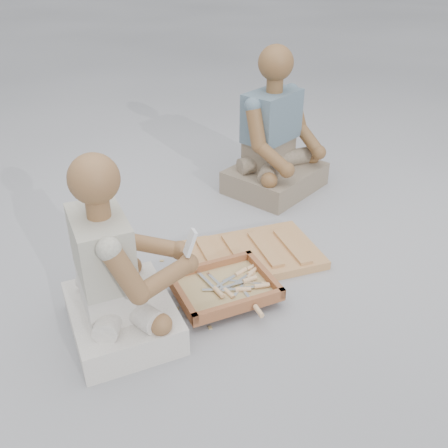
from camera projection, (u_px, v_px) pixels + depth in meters
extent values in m
plane|color=#A3A3A8|center=(248.00, 301.00, 2.29)|extent=(60.00, 60.00, 0.00)
cube|color=#A3753F|center=(252.00, 255.00, 2.58)|extent=(0.73, 0.55, 0.04)
cube|color=brown|center=(224.00, 290.00, 2.28)|extent=(0.52, 0.45, 0.01)
cube|color=brown|center=(210.00, 266.00, 2.40)|extent=(0.43, 0.14, 0.04)
cube|color=brown|center=(240.00, 306.00, 2.14)|extent=(0.43, 0.14, 0.04)
cube|color=brown|center=(264.00, 273.00, 2.34)|extent=(0.11, 0.35, 0.04)
cube|color=brown|center=(181.00, 296.00, 2.19)|extent=(0.11, 0.35, 0.04)
cube|color=tan|center=(224.00, 288.00, 2.28)|extent=(0.45, 0.39, 0.01)
cube|color=silver|center=(248.00, 296.00, 2.21)|extent=(0.05, 0.15, 0.00)
cylinder|color=tan|center=(259.00, 311.00, 2.12)|extent=(0.04, 0.07, 0.02)
cube|color=silver|center=(241.00, 287.00, 2.27)|extent=(0.10, 0.13, 0.00)
cylinder|color=tan|center=(251.00, 275.00, 2.35)|extent=(0.06, 0.07, 0.02)
cube|color=silver|center=(206.00, 280.00, 2.30)|extent=(0.07, 0.14, 0.00)
cylinder|color=tan|center=(219.00, 292.00, 2.22)|extent=(0.05, 0.07, 0.02)
cube|color=silver|center=(245.00, 282.00, 2.30)|extent=(0.15, 0.07, 0.00)
cylinder|color=tan|center=(269.00, 285.00, 2.28)|extent=(0.07, 0.05, 0.02)
cube|color=silver|center=(225.00, 282.00, 2.30)|extent=(0.13, 0.10, 0.00)
cylinder|color=tan|center=(241.00, 272.00, 2.37)|extent=(0.07, 0.06, 0.02)
cube|color=silver|center=(219.00, 290.00, 2.25)|extent=(0.15, 0.04, 0.00)
cylinder|color=tan|center=(243.00, 289.00, 2.25)|extent=(0.07, 0.03, 0.02)
cube|color=silver|center=(229.00, 286.00, 2.26)|extent=(0.15, 0.06, 0.00)
cylinder|color=tan|center=(250.00, 279.00, 2.31)|extent=(0.07, 0.04, 0.02)
cube|color=silver|center=(238.00, 282.00, 2.30)|extent=(0.13, 0.10, 0.00)
cylinder|color=tan|center=(253.00, 271.00, 2.37)|extent=(0.07, 0.06, 0.02)
cube|color=silver|center=(235.00, 275.00, 2.35)|extent=(0.14, 0.09, 0.00)
cylinder|color=tan|center=(253.00, 267.00, 2.41)|extent=(0.07, 0.05, 0.02)
cube|color=silver|center=(238.00, 289.00, 2.25)|extent=(0.15, 0.02, 0.00)
cylinder|color=tan|center=(262.00, 286.00, 2.27)|extent=(0.07, 0.02, 0.02)
cube|color=silver|center=(216.00, 281.00, 2.31)|extent=(0.07, 0.14, 0.00)
cylinder|color=tan|center=(229.00, 293.00, 2.23)|extent=(0.05, 0.07, 0.02)
cube|color=tan|center=(231.00, 257.00, 2.60)|extent=(0.02, 0.02, 0.00)
cube|color=tan|center=(225.00, 256.00, 2.61)|extent=(0.02, 0.02, 0.00)
cube|color=tan|center=(195.00, 287.00, 2.38)|extent=(0.02, 0.02, 0.00)
cube|color=tan|center=(210.00, 328.00, 2.13)|extent=(0.02, 0.02, 0.00)
cube|color=tan|center=(252.00, 263.00, 2.55)|extent=(0.02, 0.02, 0.00)
cube|color=tan|center=(221.00, 308.00, 2.24)|extent=(0.02, 0.02, 0.00)
cube|color=tan|center=(205.00, 319.00, 2.18)|extent=(0.02, 0.02, 0.00)
cube|color=tan|center=(177.00, 309.00, 2.24)|extent=(0.02, 0.02, 0.00)
cube|color=tan|center=(162.00, 261.00, 2.57)|extent=(0.02, 0.02, 0.00)
cube|color=tan|center=(234.00, 279.00, 2.43)|extent=(0.02, 0.02, 0.00)
cube|color=silver|center=(123.00, 317.00, 2.09)|extent=(0.52, 0.60, 0.13)
cube|color=silver|center=(106.00, 292.00, 2.00)|extent=(0.24, 0.32, 0.16)
cube|color=beige|center=(101.00, 247.00, 1.90)|extent=(0.27, 0.36, 0.27)
sphere|color=brown|center=(94.00, 179.00, 1.76)|extent=(0.19, 0.19, 0.19)
sphere|color=brown|center=(180.00, 250.00, 2.12)|extent=(0.08, 0.08, 0.08)
sphere|color=brown|center=(189.00, 263.00, 2.04)|extent=(0.08, 0.08, 0.08)
cube|color=gray|center=(275.00, 178.00, 3.27)|extent=(0.75, 0.73, 0.15)
cube|color=gray|center=(269.00, 152.00, 3.22)|extent=(0.38, 0.36, 0.18)
cube|color=slate|center=(272.00, 116.00, 3.09)|extent=(0.42, 0.40, 0.30)
sphere|color=brown|center=(276.00, 63.00, 2.92)|extent=(0.21, 0.21, 0.21)
sphere|color=brown|center=(319.00, 152.00, 3.19)|extent=(0.09, 0.09, 0.09)
sphere|color=brown|center=(287.00, 170.00, 2.95)|extent=(0.09, 0.09, 0.09)
cube|color=white|center=(190.00, 243.00, 1.99)|extent=(0.06, 0.06, 0.11)
cube|color=black|center=(190.00, 241.00, 1.98)|extent=(0.02, 0.04, 0.04)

